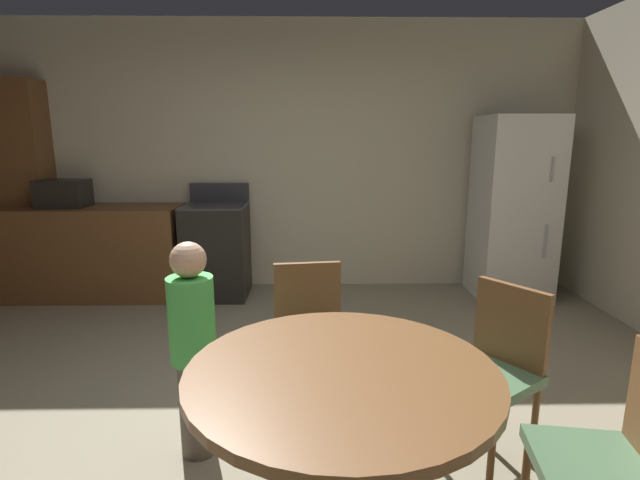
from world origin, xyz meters
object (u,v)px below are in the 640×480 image
at_px(dining_table, 342,410).
at_px(chair_east, 618,457).
at_px(microwave, 63,193).
at_px(person_child, 193,345).
at_px(chair_north, 310,332).
at_px(oven_range, 217,250).
at_px(chair_northeast, 495,363).
at_px(refrigerator, 513,208).

xyz_separation_m(dining_table, chair_east, (0.93, -0.15, -0.10)).
xyz_separation_m(microwave, chair_east, (3.42, -3.24, -0.53)).
bearing_deg(dining_table, person_child, 138.43).
bearing_deg(chair_north, oven_range, -163.81).
xyz_separation_m(chair_northeast, person_child, (-1.45, 0.06, 0.08)).
relative_size(oven_range, chair_northeast, 1.26).
relative_size(oven_range, chair_east, 1.26).
height_order(chair_east, person_child, person_child).
height_order(chair_northeast, chair_east, same).
height_order(oven_range, chair_east, oven_range).
distance_m(oven_range, chair_north, 2.34).
xyz_separation_m(microwave, chair_north, (2.37, -2.15, -0.53)).
bearing_deg(person_child, refrigerator, 85.35).
distance_m(microwave, chair_northeast, 4.17).
xyz_separation_m(oven_range, person_child, (0.36, -2.49, 0.11)).
bearing_deg(chair_north, microwave, -139.30).
bearing_deg(person_child, dining_table, 0.00).
relative_size(oven_range, chair_north, 1.26).
relative_size(refrigerator, person_child, 1.61).
bearing_deg(dining_table, chair_northeast, 35.35).
bearing_deg(person_child, chair_northeast, 39.33).
relative_size(refrigerator, microwave, 4.00).
bearing_deg(chair_north, dining_table, 0.00).
bearing_deg(oven_range, person_child, -81.65).
distance_m(dining_table, chair_northeast, 0.95).
xyz_separation_m(refrigerator, chair_northeast, (-1.09, -2.49, -0.38)).
relative_size(oven_range, refrigerator, 0.62).
bearing_deg(microwave, refrigerator, -0.66).
relative_size(refrigerator, chair_northeast, 2.02).
bearing_deg(refrigerator, person_child, -136.22).
height_order(refrigerator, microwave, refrigerator).
distance_m(refrigerator, chair_east, 3.34).
relative_size(dining_table, chair_east, 1.29).
bearing_deg(microwave, person_child, -53.92).
xyz_separation_m(dining_table, chair_north, (-0.12, 0.94, -0.10)).
bearing_deg(oven_range, chair_east, -58.58).
distance_m(chair_east, person_child, 1.78).
bearing_deg(refrigerator, oven_range, 178.94).
relative_size(microwave, chair_north, 0.51).
bearing_deg(oven_range, refrigerator, -1.06).
bearing_deg(oven_range, microwave, -179.86).
distance_m(chair_north, person_child, 0.66).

